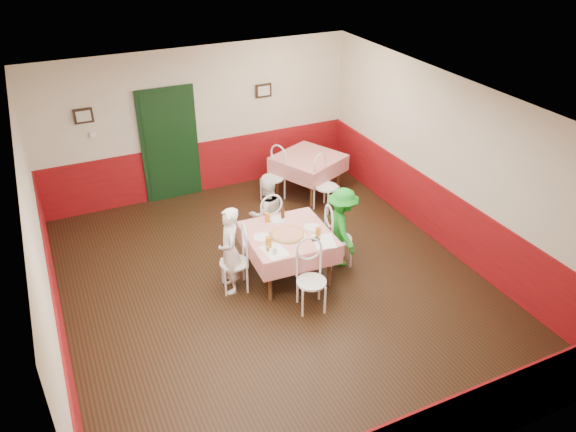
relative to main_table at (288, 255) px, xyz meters
name	(u,v)px	position (x,y,z in m)	size (l,w,h in m)	color
floor	(276,286)	(-0.29, -0.18, -0.38)	(7.00, 7.00, 0.00)	black
ceiling	(273,106)	(-0.29, -0.18, 2.42)	(7.00, 7.00, 0.00)	white
back_wall	(199,122)	(-0.29, 3.32, 1.02)	(6.00, 0.10, 2.80)	beige
front_wall	(434,377)	(-0.29, -3.68, 1.02)	(6.00, 0.10, 2.80)	beige
left_wall	(42,256)	(-3.29, -0.18, 1.02)	(0.10, 7.00, 2.80)	beige
right_wall	(449,165)	(2.71, -0.18, 1.02)	(0.10, 7.00, 2.80)	beige
wainscot_back	(203,167)	(-0.29, 3.31, 0.12)	(6.00, 0.03, 1.00)	maroon
wainscot_left	(59,315)	(-3.27, -0.18, 0.12)	(0.03, 7.00, 1.00)	maroon
wainscot_right	(440,215)	(2.70, -0.18, 0.12)	(0.03, 7.00, 1.00)	maroon
door	(170,146)	(-0.89, 3.27, 0.68)	(0.96, 0.06, 2.10)	black
picture_left	(83,116)	(-2.29, 3.27, 1.48)	(0.32, 0.03, 0.26)	black
picture_right	(264,91)	(1.01, 3.27, 1.48)	(0.32, 0.03, 0.26)	black
thermostat	(93,134)	(-2.19, 3.27, 1.12)	(0.10, 0.03, 0.10)	white
main_table	(288,255)	(0.00, 0.00, 0.00)	(1.22, 1.22, 0.77)	red
second_table	(308,175)	(1.53, 2.35, 0.00)	(1.12, 1.12, 0.77)	red
chair_left	(234,263)	(-0.85, 0.04, 0.08)	(0.42, 0.42, 0.90)	white
chair_right	(339,239)	(0.85, -0.04, 0.08)	(0.42, 0.42, 0.90)	white
chair_far	(268,224)	(0.04, 0.85, 0.08)	(0.42, 0.42, 0.90)	white
chair_near	(311,282)	(-0.04, -0.85, 0.08)	(0.42, 0.42, 0.90)	white
chair_second_a	(273,178)	(0.78, 2.35, 0.08)	(0.42, 0.42, 0.90)	white
chair_second_b	(327,187)	(1.53, 1.60, 0.08)	(0.42, 0.42, 0.90)	white
pizza	(288,234)	(-0.03, -0.05, 0.40)	(0.50, 0.50, 0.03)	#B74723
plate_left	(261,237)	(-0.41, 0.04, 0.39)	(0.25, 0.25, 0.01)	white
plate_right	(312,228)	(0.39, -0.02, 0.39)	(0.25, 0.25, 0.01)	white
plate_far	(278,219)	(0.02, 0.41, 0.39)	(0.25, 0.25, 0.01)	white
glass_a	(269,242)	(-0.41, -0.22, 0.46)	(0.08, 0.08, 0.15)	#BF7219
glass_b	(318,232)	(0.37, -0.25, 0.45)	(0.07, 0.07, 0.14)	#BF7219
glass_c	(268,217)	(-0.14, 0.43, 0.46)	(0.08, 0.08, 0.14)	#BF7219
beer_bottle	(283,212)	(0.11, 0.42, 0.49)	(0.06, 0.06, 0.21)	#381C0A
shaker_a	(274,252)	(-0.42, -0.42, 0.43)	(0.04, 0.04, 0.09)	silver
shaker_b	(276,252)	(-0.39, -0.44, 0.43)	(0.04, 0.04, 0.09)	silver
shaker_c	(268,249)	(-0.46, -0.32, 0.43)	(0.04, 0.04, 0.09)	#B23319
menu_left	(275,251)	(-0.37, -0.36, 0.39)	(0.30, 0.40, 0.00)	white
menu_right	(324,241)	(0.37, -0.43, 0.39)	(0.30, 0.40, 0.00)	white
wallet	(315,239)	(0.28, -0.33, 0.40)	(0.11, 0.09, 0.02)	black
diner_left	(230,251)	(-0.90, 0.04, 0.30)	(0.49, 0.32, 1.35)	gray
diner_far	(267,213)	(0.04, 0.90, 0.25)	(0.60, 0.47, 1.24)	gray
diner_right	(342,227)	(0.90, -0.04, 0.28)	(0.84, 0.48, 1.30)	gray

